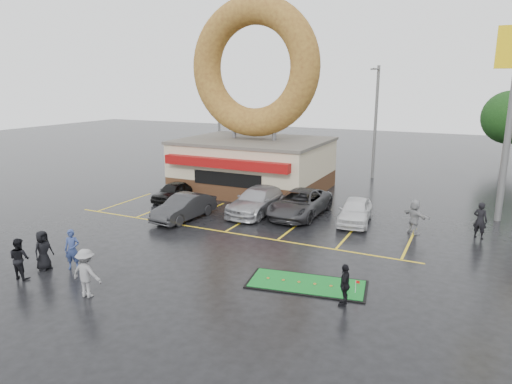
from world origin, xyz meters
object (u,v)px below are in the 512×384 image
at_px(car_black, 173,191).
at_px(person_blue, 72,249).
at_px(person_cameraman, 345,285).
at_px(car_silver, 258,201).
at_px(car_white, 355,211).
at_px(putting_green, 307,284).
at_px(streetlight_mid, 375,120).
at_px(donut_shop, 254,129).
at_px(car_dgrey, 184,207).
at_px(streetlight_left, 218,115).
at_px(car_grey, 300,203).
at_px(dumpster, 184,180).

xyz_separation_m(car_black, person_blue, (3.06, -11.32, 0.25)).
bearing_deg(person_cameraman, car_silver, -143.71).
relative_size(car_white, putting_green, 0.85).
relative_size(streetlight_mid, car_black, 2.50).
distance_m(donut_shop, car_dgrey, 9.36).
distance_m(donut_shop, streetlight_left, 9.87).
bearing_deg(car_grey, car_white, 1.38).
relative_size(streetlight_left, dumpster, 5.00).
xyz_separation_m(car_dgrey, car_grey, (5.73, 3.60, 0.04)).
height_order(person_blue, dumpster, person_blue).
bearing_deg(car_black, person_blue, -76.43).
xyz_separation_m(car_dgrey, dumpster, (-4.57, 6.64, -0.06)).
bearing_deg(putting_green, streetlight_left, 127.75).
xyz_separation_m(person_blue, putting_green, (9.42, 2.78, -0.83)).
height_order(car_silver, person_blue, person_blue).
bearing_deg(dumpster, donut_shop, 23.51).
bearing_deg(donut_shop, car_grey, -42.22).
xyz_separation_m(car_silver, car_grey, (2.49, 0.58, -0.01)).
distance_m(car_white, person_blue, 14.78).
distance_m(streetlight_mid, car_dgrey, 18.49).
relative_size(car_silver, person_cameraman, 3.44).
relative_size(streetlight_left, person_blue, 5.21).
height_order(car_grey, putting_green, car_grey).
height_order(car_grey, dumpster, car_grey).
bearing_deg(car_white, car_dgrey, -164.93).
bearing_deg(person_blue, car_black, 77.17).
bearing_deg(car_grey, person_cameraman, -60.08).
distance_m(car_silver, person_blue, 11.55).
bearing_deg(dumpster, car_grey, -14.83).
xyz_separation_m(car_dgrey, person_cameraman, (11.07, -6.22, 0.06)).
bearing_deg(dumpster, person_cameraman, -37.83).
bearing_deg(person_blue, streetlight_mid, 45.43).
distance_m(car_black, person_blue, 11.73).
xyz_separation_m(car_black, putting_green, (12.48, -8.53, -0.58)).
bearing_deg(dumpster, car_black, -65.42).
distance_m(donut_shop, car_silver, 7.31).
relative_size(car_dgrey, car_grey, 0.79).
bearing_deg(dumpster, putting_green, -38.95).
distance_m(streetlight_left, putting_green, 26.70).
xyz_separation_m(car_grey, dumpster, (-10.29, 3.04, -0.11)).
height_order(car_dgrey, dumpster, car_dgrey).
distance_m(streetlight_mid, dumpster, 15.95).
height_order(donut_shop, person_blue, donut_shop).
relative_size(car_dgrey, person_cameraman, 2.81).
bearing_deg(car_black, car_grey, 0.56).
xyz_separation_m(car_black, car_silver, (6.37, -0.26, 0.15)).
distance_m(donut_shop, dumpster, 6.44).
relative_size(car_dgrey, putting_green, 0.89).
relative_size(car_white, person_cameraman, 2.67).
bearing_deg(car_grey, donut_shop, 139.16).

